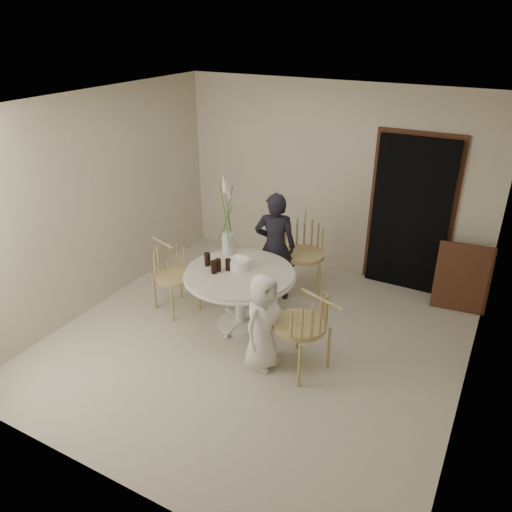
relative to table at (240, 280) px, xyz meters
The scene contains 18 objects.
ground 0.75m from the table, 35.54° to the right, with size 4.50×4.50×0.00m, color beige.
room_shell 1.09m from the table, 35.54° to the right, with size 4.50×4.50×4.50m.
doorway 2.49m from the table, 52.29° to the left, with size 1.00×0.10×2.10m, color black.
door_trim 2.53m from the table, 52.85° to the left, with size 1.12×0.03×2.22m, color #58311E.
table is the anchor object (origin of this frame).
picture_frame 2.85m from the table, 36.15° to the left, with size 0.67×0.04×0.89m, color #58311E.
chair_far 1.30m from the table, 78.01° to the left, with size 0.69×0.71×1.00m.
chair_right 1.19m from the table, 22.95° to the right, with size 0.70×0.67×1.00m.
chair_left 1.02m from the table, behind, with size 0.62×0.60×0.89m.
girl 0.83m from the table, 85.77° to the left, with size 0.54×0.35×1.47m, color black.
boy 0.84m from the table, 43.15° to the right, with size 0.54×0.35×1.11m, color white.
birthday_cake 0.20m from the table, 122.77° to the left, with size 0.25×0.25×0.17m.
cola_tumbler_a 0.36m from the table, 146.67° to the right, with size 0.07×0.07×0.16m, color black.
cola_tumbler_b 0.32m from the table, 157.88° to the right, with size 0.07×0.07×0.15m, color black.
cola_tumbler_c 0.47m from the table, behind, with size 0.07×0.07×0.16m, color black.
cola_tumbler_d 0.24m from the table, behind, with size 0.07×0.07×0.14m, color black.
plate_stack 0.46m from the table, 22.64° to the right, with size 0.21×0.21×0.05m, color silver.
flower_vase 0.71m from the table, 136.26° to the left, with size 0.15×0.15×1.03m.
Camera 1 is at (2.29, -4.23, 3.48)m, focal length 35.00 mm.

